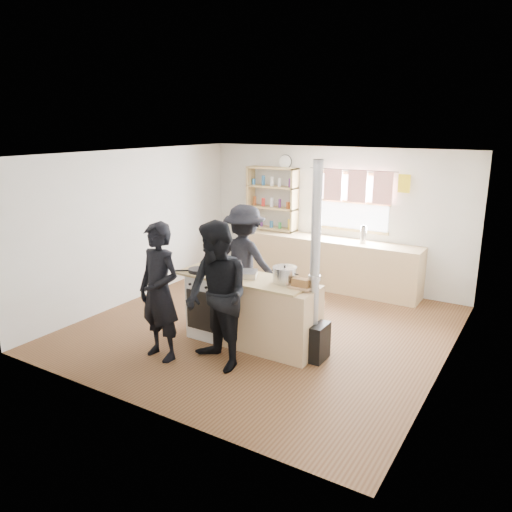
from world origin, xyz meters
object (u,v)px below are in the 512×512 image
(person_near_left, at_px, (159,292))
(person_far, at_px, (245,261))
(flue_heater, at_px, (314,310))
(stockpot_stove, at_px, (223,265))
(cooking_island, at_px, (252,311))
(person_near_right, at_px, (217,296))
(thermos, at_px, (363,235))
(skillet_greens, at_px, (198,270))
(stockpot_counter, at_px, (285,275))
(bread_board, at_px, (301,284))
(roast_tray, at_px, (245,273))

(person_near_left, distance_m, person_far, 1.81)
(flue_heater, bearing_deg, stockpot_stove, 177.41)
(cooking_island, distance_m, person_near_right, 0.88)
(thermos, bearing_deg, cooking_island, -100.74)
(skillet_greens, height_order, stockpot_counter, stockpot_counter)
(stockpot_stove, bearing_deg, person_near_left, -103.77)
(cooking_island, relative_size, stockpot_counter, 6.25)
(skillet_greens, relative_size, person_near_right, 0.21)
(bread_board, distance_m, person_near_left, 1.76)
(cooking_island, relative_size, stockpot_stove, 8.63)
(flue_heater, relative_size, person_far, 1.45)
(stockpot_stove, distance_m, stockpot_counter, 0.98)
(cooking_island, relative_size, flue_heater, 0.79)
(skillet_greens, xyz_separation_m, flue_heater, (1.65, 0.18, -0.30))
(roast_tray, height_order, flue_heater, flue_heater)
(stockpot_stove, height_order, bread_board, stockpot_stove)
(thermos, xyz_separation_m, stockpot_stove, (-1.05, -2.67, -0.04))
(stockpot_counter, height_order, bread_board, stockpot_counter)
(cooking_island, height_order, roast_tray, roast_tray)
(thermos, distance_m, person_near_right, 3.57)
(person_near_right, bearing_deg, stockpot_counter, 82.84)
(cooking_island, xyz_separation_m, roast_tray, (-0.12, 0.02, 0.51))
(thermos, xyz_separation_m, person_near_right, (-0.55, -3.53, -0.14))
(cooking_island, xyz_separation_m, stockpot_stove, (-0.53, 0.10, 0.55))
(stockpot_stove, bearing_deg, skillet_greens, -135.83)
(person_near_right, height_order, person_far, person_near_right)
(stockpot_counter, height_order, person_far, person_far)
(stockpot_counter, bearing_deg, person_far, 144.18)
(stockpot_counter, bearing_deg, flue_heater, -3.77)
(stockpot_counter, distance_m, person_near_right, 0.96)
(thermos, bearing_deg, person_near_right, -98.78)
(cooking_island, xyz_separation_m, person_near_left, (-0.78, -0.93, 0.41))
(skillet_greens, xyz_separation_m, stockpot_stove, (0.25, 0.24, 0.05))
(person_far, bearing_deg, stockpot_counter, 144.64)
(roast_tray, distance_m, flue_heater, 1.05)
(flue_heater, bearing_deg, skillet_greens, -173.84)
(bread_board, xyz_separation_m, person_near_left, (-1.50, -0.91, -0.10))
(roast_tray, relative_size, bread_board, 1.43)
(cooking_island, relative_size, roast_tray, 4.89)
(stockpot_counter, relative_size, person_near_right, 0.17)
(flue_heater, height_order, person_far, flue_heater)
(thermos, height_order, flue_heater, flue_heater)
(skillet_greens, bearing_deg, person_near_right, -39.17)
(person_near_right, distance_m, person_far, 1.77)
(thermos, height_order, stockpot_counter, thermos)
(thermos, distance_m, roast_tray, 2.83)
(thermos, height_order, roast_tray, thermos)
(flue_heater, xyz_separation_m, person_far, (-1.56, 0.84, 0.21))
(stockpot_counter, xyz_separation_m, person_far, (-1.13, 0.82, -0.17))
(person_near_left, relative_size, person_far, 1.02)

